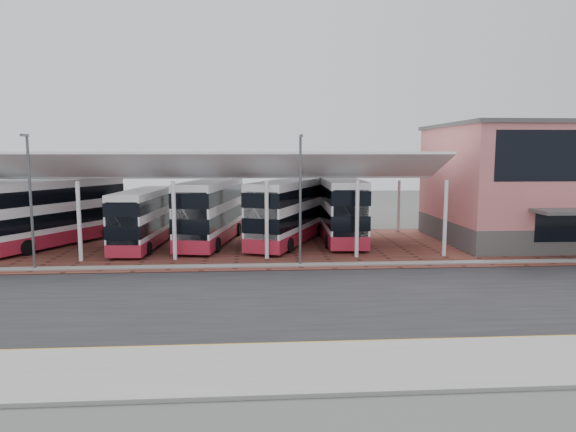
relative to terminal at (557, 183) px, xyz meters
name	(u,v)px	position (x,y,z in m)	size (l,w,h in m)	color
ground	(272,294)	(-23.00, -13.92, -4.66)	(140.00, 140.00, 0.00)	#454843
road	(273,300)	(-23.00, -14.92, -4.65)	(120.00, 14.00, 0.02)	black
forecourt	(292,246)	(-21.00, -0.92, -4.63)	(72.00, 16.00, 0.06)	brown
sidewalk	(283,368)	(-23.00, -22.92, -4.59)	(120.00, 4.00, 0.14)	gray
north_kerb	(268,266)	(-23.00, -7.72, -4.59)	(120.00, 0.80, 0.14)	gray
yellow_line_near	(279,346)	(-23.00, -20.92, -4.63)	(120.00, 0.12, 0.01)	#BE8814
yellow_line_far	(279,343)	(-23.00, -20.62, -4.63)	(120.00, 0.12, 0.01)	#BE8814
canopy	(184,169)	(-29.00, 0.01, 1.14)	(37.00, 11.63, 7.07)	white
terminal	(557,183)	(0.00, 0.00, 0.00)	(18.40, 14.40, 9.25)	#52504E
lamp_west	(30,198)	(-37.00, -7.65, -0.30)	(0.16, 0.90, 8.07)	#53575B
lamp_east	(300,196)	(-21.00, -7.65, -0.30)	(0.16, 0.90, 8.07)	#53575B
bus_1	(56,213)	(-38.73, 0.69, -2.15)	(7.85, 11.91, 4.93)	white
bus_2	(144,219)	(-31.94, -0.55, -2.50)	(3.10, 10.39, 4.23)	white
bus_3	(211,212)	(-27.09, 0.80, -2.19)	(4.68, 12.04, 4.84)	white
bus_4	(289,212)	(-21.14, 0.34, -2.18)	(7.07, 11.92, 4.86)	white
bus_5	(340,210)	(-16.97, 1.49, -2.16)	(3.37, 12.03, 4.91)	white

